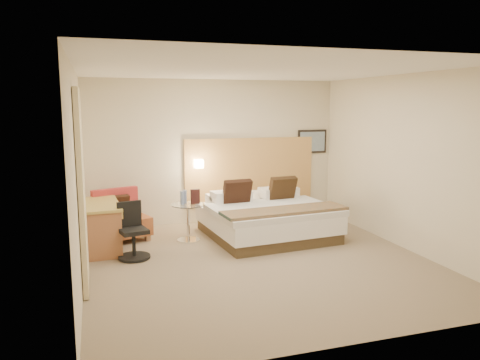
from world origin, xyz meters
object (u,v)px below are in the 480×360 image
object	(u,v)px
bed	(266,218)
lounge_chair	(121,220)
side_table	(188,220)
desk_chair	(133,236)
desk	(103,213)

from	to	relation	value
bed	lounge_chair	size ratio (longest dim) A/B	2.21
side_table	desk_chair	xyz separation A→B (m)	(-0.95, -0.63, -0.01)
side_table	desk	distance (m)	1.37
bed	desk	world-z (taller)	bed
lounge_chair	desk_chair	size ratio (longest dim) A/B	1.18
side_table	bed	bearing A→B (deg)	-5.27
side_table	desk	bearing A→B (deg)	-177.34
side_table	lounge_chair	bearing A→B (deg)	158.34
desk	desk_chair	size ratio (longest dim) A/B	1.47
bed	lounge_chair	world-z (taller)	bed
bed	desk	distance (m)	2.70
bed	desk_chair	bearing A→B (deg)	-167.42
lounge_chair	desk	bearing A→B (deg)	-121.06
desk_chair	bed	bearing A→B (deg)	12.58
lounge_chair	desk_chair	xyz separation A→B (m)	(0.11, -1.05, 0.01)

